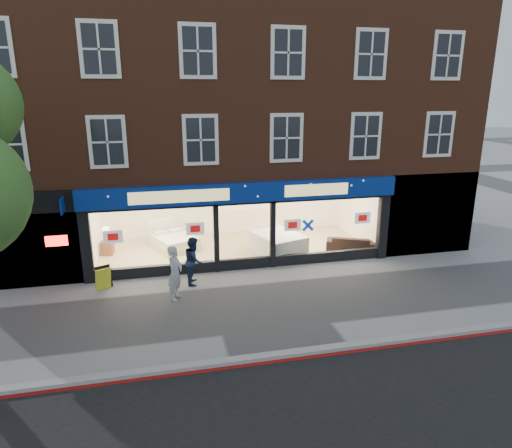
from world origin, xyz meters
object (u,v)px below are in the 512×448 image
object	(u,v)px
pedestrian_blue	(194,260)
display_bed	(174,241)
sofa	(351,243)
mattress_stack	(278,243)
a_board	(103,278)
pedestrian_grey	(175,273)

from	to	relation	value
pedestrian_blue	display_bed	bearing A→B (deg)	16.55
display_bed	sofa	bearing A→B (deg)	-37.49
display_bed	mattress_stack	world-z (taller)	display_bed
sofa	display_bed	bearing A→B (deg)	10.29
sofa	a_board	xyz separation A→B (m)	(-9.56, -1.59, 0.01)
a_board	display_bed	bearing A→B (deg)	29.70
pedestrian_blue	mattress_stack	bearing A→B (deg)	-51.73
pedestrian_grey	mattress_stack	bearing A→B (deg)	-26.84
display_bed	a_board	world-z (taller)	display_bed
a_board	pedestrian_blue	world-z (taller)	pedestrian_blue
mattress_stack	pedestrian_blue	xyz separation A→B (m)	(-3.56, -2.04, 0.33)
pedestrian_grey	pedestrian_blue	xyz separation A→B (m)	(0.70, 1.12, -0.06)
mattress_stack	pedestrian_grey	bearing A→B (deg)	-143.36
display_bed	a_board	distance (m)	4.23
pedestrian_blue	pedestrian_grey	bearing A→B (deg)	156.71
display_bed	pedestrian_grey	world-z (taller)	pedestrian_grey
display_bed	sofa	size ratio (longest dim) A/B	1.20
a_board	pedestrian_blue	bearing A→B (deg)	-26.94
sofa	pedestrian_blue	distance (m)	6.80
display_bed	pedestrian_blue	distance (m)	3.62
a_board	pedestrian_blue	size ratio (longest dim) A/B	0.48
pedestrian_grey	pedestrian_blue	world-z (taller)	pedestrian_grey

